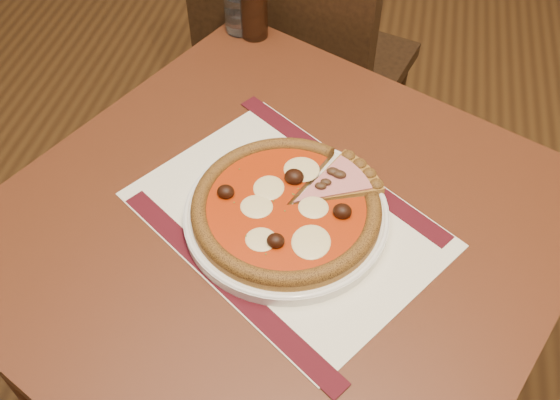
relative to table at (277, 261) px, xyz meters
The scene contains 8 objects.
table is the anchor object (origin of this frame).
chair_far 0.69m from the table, 97.67° to the left, with size 0.54×0.54×0.94m.
placemat 0.10m from the table, 36.30° to the left, with size 0.44×0.32×0.00m, color white.
plate 0.11m from the table, 36.30° to the left, with size 0.31×0.31×0.02m, color white.
pizza 0.13m from the table, 36.21° to the left, with size 0.28×0.28×0.04m.
ham_slice 0.17m from the table, 43.60° to the left, with size 0.13×0.13×0.02m.
water_glass 0.53m from the table, 110.31° to the left, with size 0.07×0.07×0.08m, color white.
bottle 0.52m from the table, 107.44° to the left, with size 0.05×0.05×0.18m.
Camera 1 is at (1.04, 0.36, 1.49)m, focal length 40.00 mm.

